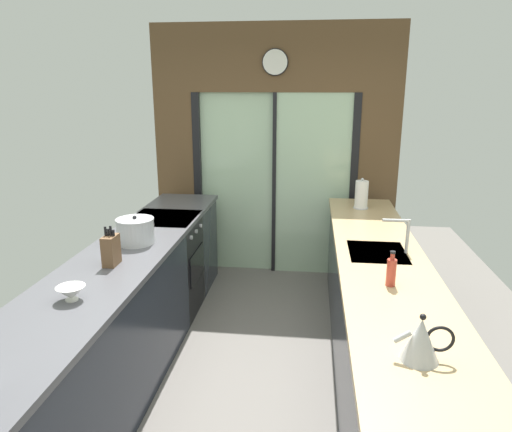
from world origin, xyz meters
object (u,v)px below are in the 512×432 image
Objects in this scene: kettle at (421,340)px; soap_bottle at (391,271)px; knife_block at (111,250)px; paper_towel_roll at (361,195)px; mixing_bowl at (71,293)px; stock_pot at (136,231)px; oven_range at (166,266)px.

kettle is 0.79m from soap_bottle.
paper_towel_roll reaches higher than knife_block.
knife_block is at bearing -136.14° from paper_towel_roll.
kettle is (1.78, -0.38, 0.05)m from mixing_bowl.
paper_towel_roll is at bearing 90.05° from kettle.
kettle is (1.78, -1.36, 0.00)m from stock_pot.
oven_range is at bearing -163.10° from paper_towel_roll.
paper_towel_roll is (0.00, 1.84, 0.04)m from soap_bottle.
stock_pot is at bearing 162.26° from soap_bottle.
oven_range is 1.97m from paper_towel_roll.
paper_towel_roll is (1.80, 0.55, 0.60)m from oven_range.
soap_bottle is at bearing 90.17° from kettle.
kettle is (1.80, -2.08, 0.56)m from oven_range.
mixing_bowl is at bearing -90.00° from knife_block.
paper_towel_roll reaches higher than stock_pot.
mixing_bowl is 1.83m from soap_bottle.
paper_towel_roll reaches higher than soap_bottle.
stock_pot is 1.31× the size of soap_bottle.
knife_block is 0.44m from stock_pot.
paper_towel_roll is (1.78, 2.25, 0.09)m from mixing_bowl.
kettle reaches higher than stock_pot.
knife_block reaches higher than oven_range.
paper_towel_roll is (-0.00, 2.63, 0.04)m from kettle.
mixing_bowl is at bearing -128.33° from paper_towel_roll.
oven_range is at bearing 144.31° from soap_bottle.
kettle is at bearing -37.33° from stock_pot.
paper_towel_roll is at bearing 35.48° from stock_pot.
stock_pot is at bearing -144.52° from paper_towel_roll.
knife_block is 1.05× the size of kettle.
kettle is (1.78, -0.92, -0.01)m from knife_block.
paper_towel_roll is at bearing 43.86° from knife_block.
stock_pot is 2.19m from paper_towel_roll.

